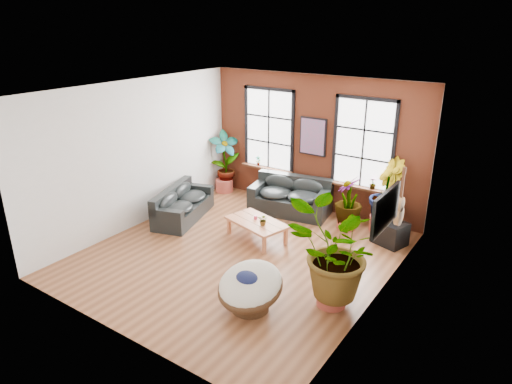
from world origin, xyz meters
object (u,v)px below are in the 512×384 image
sofa_left (182,205)px  coffee_table (257,223)px  sofa_back (291,197)px  papasan_chair (250,287)px

sofa_left → coffee_table: (2.25, 0.08, 0.04)m
sofa_back → papasan_chair: (1.58, -4.11, 0.02)m
sofa_left → coffee_table: size_ratio=1.37×
sofa_back → coffee_table: size_ratio=1.38×
sofa_left → papasan_chair: bearing=-138.3°
sofa_back → papasan_chair: sofa_back is taller
sofa_back → papasan_chair: 4.41m
sofa_back → sofa_left: sofa_back is taller
sofa_left → papasan_chair: papasan_chair is taller
sofa_back → papasan_chair: bearing=-79.0°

